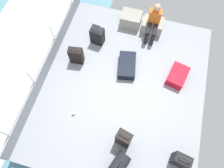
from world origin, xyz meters
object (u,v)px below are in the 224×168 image
Objects in this scene: cargo_crate_1 at (152,26)px; passenger_seated at (154,22)px; cargo_crate_0 at (131,19)px; suitcase_1 at (177,76)px; suitcase_2 at (124,139)px; duffel_bag at (117,167)px; paper_cup at (74,113)px; suitcase_3 at (127,66)px; suitcase_4 at (181,160)px; suitcase_5 at (76,56)px; suitcase_0 at (97,36)px.

passenger_seated is at bearing -90.00° from cargo_crate_1.
suitcase_1 is at bearing -42.18° from cargo_crate_0.
suitcase_2 reaches higher than cargo_crate_0.
suitcase_2 is (-0.02, -3.35, -0.22)m from passenger_seated.
duffel_bag is at bearing -110.16° from suitcase_1.
cargo_crate_1 is at bearing 66.19° from paper_cup.
suitcase_2 is at bearing -78.74° from suitcase_3.
cargo_crate_1 is 0.59× the size of passenger_seated.
cargo_crate_0 is at bearing 118.64° from suitcase_4.
cargo_crate_1 is at bearing 90.01° from duffel_bag.
paper_cup is at bearing -115.07° from passenger_seated.
passenger_seated is (-0.00, -0.18, 0.38)m from cargo_crate_1.
duffel_bag is at bearing -89.99° from passenger_seated.
suitcase_4 is at bearing -50.46° from suitcase_3.
duffel_bag is at bearing -89.99° from cargo_crate_1.
suitcase_1 is at bearing 4.34° from suitcase_5.
suitcase_3 is 2.67m from duffel_bag.
suitcase_2 reaches higher than paper_cup.
cargo_crate_0 is 2.09m from suitcase_5.
cargo_crate_0 is 0.69m from cargo_crate_1.
suitcase_2 is 1.15× the size of suitcase_5.
cargo_crate_0 is at bearing 49.35° from suitcase_0.
cargo_crate_1 is 6.39× the size of paper_cup.
paper_cup is at bearing 170.96° from suitcase_4.
suitcase_3 is 1.21× the size of duffel_bag.
passenger_seated is (0.69, -0.23, 0.36)m from cargo_crate_0.
duffel_bag is (0.42, -2.64, 0.05)m from suitcase_3.
suitcase_2 is at bearing 175.31° from suitcase_4.
cargo_crate_1 is 0.89× the size of duffel_bag.
suitcase_1 is 2.31m from suitcase_2.
cargo_crate_1 is 2.50m from suitcase_5.
duffel_bag is at bearing -33.81° from paper_cup.
cargo_crate_1 is 0.77× the size of suitcase_2.
suitcase_5 is at bearing -123.85° from cargo_crate_0.
suitcase_0 reaches higher than suitcase_1.
suitcase_0 is at bearing -130.65° from cargo_crate_0.
cargo_crate_1 is at bearing 30.57° from suitcase_0.
suitcase_5 is at bearing -114.45° from suitcase_0.
suitcase_5 reaches higher than suitcase_1.
cargo_crate_1 is at bearing 89.66° from suitcase_2.
suitcase_4 is (1.36, -0.11, -0.08)m from suitcase_2.
suitcase_5 is at bearing 105.75° from paper_cup.
suitcase_3 is (-0.42, -1.52, -0.07)m from cargo_crate_1.
passenger_seated reaches higher than suitcase_3.
suitcase_3 is at bearing -80.50° from cargo_crate_0.
suitcase_4 reaches higher than duffel_bag.
suitcase_3 is (-0.42, -1.34, -0.45)m from passenger_seated.
passenger_seated is 1.52× the size of duffel_bag.
suitcase_5 reaches higher than duffel_bag.
passenger_seated is at bearing -18.83° from cargo_crate_0.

